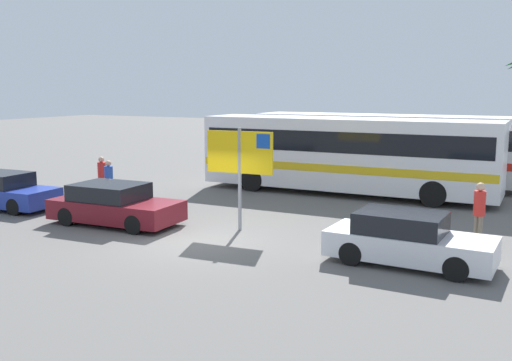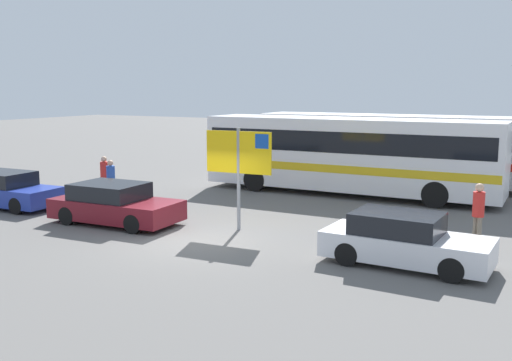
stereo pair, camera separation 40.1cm
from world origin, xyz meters
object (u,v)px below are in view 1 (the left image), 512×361
Objects in this scene: car_blue at (4,191)px; pedestrian_by_bus at (102,174)px; car_maroon at (114,205)px; pedestrian_crossing_lot at (109,179)px; bus_front_coach at (346,152)px; bus_rear_coach at (386,145)px; car_white at (407,240)px; ferry_sign at (241,156)px; pedestrian_near_sign at (479,209)px.

pedestrian_by_bus is at bearing 51.37° from car_blue.
pedestrian_crossing_lot is (-2.31, 2.41, 0.36)m from car_maroon.
bus_front_coach is 3.68m from bus_rear_coach.
car_maroon is (-5.75, -12.25, -1.15)m from bus_rear_coach.
pedestrian_by_bus is (-8.21, -5.60, -0.76)m from bus_front_coach.
bus_front_coach reaches higher than pedestrian_by_bus.
bus_rear_coach reaches higher than pedestrian_crossing_lot.
car_blue is (-10.35, -8.51, -1.15)m from bus_front_coach.
car_white is (3.76, -12.37, -1.15)m from bus_rear_coach.
bus_rear_coach is at bearing 62.58° from car_maroon.
ferry_sign is at bearing -98.47° from bus_rear_coach.
bus_rear_coach is 7.06× the size of pedestrian_by_bus.
car_blue is 16.42m from pedestrian_near_sign.
bus_front_coach is 7.20× the size of pedestrian_crossing_lot.
bus_front_coach is 7.06× the size of pedestrian_by_bus.
pedestrian_near_sign is at bearing -62.15° from bus_rear_coach.
car_white is 3.00m from pedestrian_near_sign.
pedestrian_near_sign is at bearing 6.06° from car_blue.
car_maroon is 5.35m from car_blue.
pedestrian_crossing_lot is at bearing 165.41° from ferry_sign.
pedestrian_near_sign is (13.21, 0.08, 0.08)m from pedestrian_crossing_lot.
bus_front_coach reaches higher than pedestrian_crossing_lot.
bus_front_coach reaches higher than car_maroon.
car_blue is at bearing 176.27° from car_maroon.
ferry_sign is 0.78× the size of car_blue.
ferry_sign is 6.66m from pedestrian_crossing_lot.
pedestrian_crossing_lot is 0.98× the size of pedestrian_by_bus.
ferry_sign is 5.81m from car_white.
bus_front_coach is 6.74× the size of pedestrian_near_sign.
bus_front_coach is at bearing 34.25° from pedestrian_crossing_lot.
pedestrian_near_sign reaches higher than pedestrian_crossing_lot.
car_maroon is 11.19m from pedestrian_near_sign.
bus_rear_coach is 7.20× the size of pedestrian_crossing_lot.
car_maroon is at bearing -178.48° from car_white.
ferry_sign is at bearing -17.50° from pedestrian_crossing_lot.
ferry_sign is 7.65m from pedestrian_by_bus.
bus_front_coach is at bearing 37.22° from car_blue.
bus_front_coach is 2.82× the size of car_maroon.
pedestrian_near_sign is at bearing 64.14° from car_white.
pedestrian_crossing_lot is at bearing 34.66° from car_blue.
bus_rear_coach is 11.25m from ferry_sign.
car_white and car_blue have the same top height.
bus_front_coach is 9.97m from pedestrian_by_bus.
bus_rear_coach is 3.82× the size of ferry_sign.
car_white is 12.09m from pedestrian_crossing_lot.
bus_rear_coach reaches higher than pedestrian_near_sign.
bus_rear_coach is 2.82× the size of car_maroon.
car_blue is at bearing -140.59° from bus_front_coach.
pedestrian_near_sign is at bearing 10.60° from car_maroon.
pedestrian_crossing_lot is at bearing 135.84° from pedestrian_near_sign.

